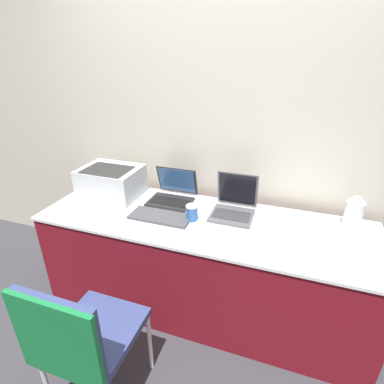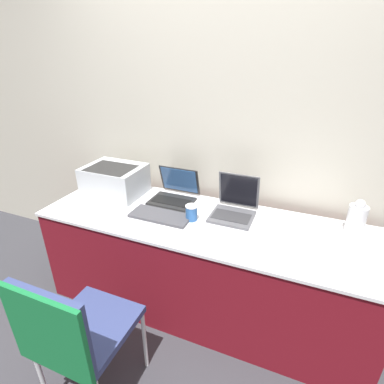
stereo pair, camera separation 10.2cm
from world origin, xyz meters
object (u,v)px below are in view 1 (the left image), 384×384
(printer, at_px, (111,181))
(chair, at_px, (78,337))
(laptop_right, at_px, (234,206))
(metal_pitcher, at_px, (354,213))
(coffee_cup, at_px, (192,213))
(laptop_left, at_px, (173,194))
(external_keyboard, at_px, (161,217))

(printer, distance_m, chair, 1.20)
(laptop_right, bearing_deg, metal_pitcher, 5.06)
(printer, relative_size, coffee_cup, 4.10)
(laptop_left, bearing_deg, external_keyboard, -84.66)
(coffee_cup, distance_m, metal_pitcher, 1.04)
(coffee_cup, distance_m, chair, 0.97)
(printer, xyz_separation_m, metal_pitcher, (1.72, 0.10, -0.02))
(external_keyboard, bearing_deg, printer, 158.12)
(printer, relative_size, external_keyboard, 1.05)
(laptop_right, xyz_separation_m, coffee_cup, (-0.25, -0.18, -0.00))
(laptop_left, xyz_separation_m, coffee_cup, (0.24, -0.23, 0.00))
(chair, bearing_deg, laptop_left, 89.45)
(printer, bearing_deg, metal_pitcher, 3.21)
(printer, bearing_deg, chair, -66.11)
(laptop_left, xyz_separation_m, laptop_right, (0.48, -0.05, 0.01))
(external_keyboard, height_order, metal_pitcher, metal_pitcher)
(laptop_left, distance_m, laptop_right, 0.49)
(laptop_left, distance_m, external_keyboard, 0.29)
(laptop_left, relative_size, coffee_cup, 2.97)
(coffee_cup, relative_size, chair, 0.12)
(printer, relative_size, laptop_right, 1.44)
(printer, height_order, laptop_left, laptop_left)
(laptop_left, xyz_separation_m, chair, (-0.01, -1.14, -0.23))
(printer, height_order, external_keyboard, printer)
(printer, bearing_deg, external_keyboard, -21.88)
(laptop_right, distance_m, coffee_cup, 0.31)
(coffee_cup, bearing_deg, laptop_left, 135.48)
(metal_pitcher, relative_size, chair, 0.25)
(printer, distance_m, laptop_left, 0.49)
(printer, relative_size, chair, 0.50)
(metal_pitcher, bearing_deg, printer, -176.79)
(coffee_cup, bearing_deg, metal_pitcher, 14.06)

